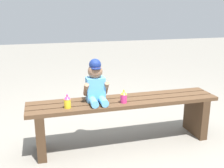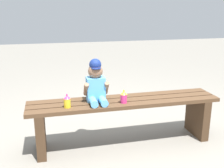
% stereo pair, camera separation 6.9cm
% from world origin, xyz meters
% --- Properties ---
extents(ground_plane, '(16.00, 16.00, 0.00)m').
position_xyz_m(ground_plane, '(0.00, 0.00, 0.00)').
color(ground_plane, gray).
extents(park_bench, '(1.84, 0.35, 0.46)m').
position_xyz_m(park_bench, '(0.00, 0.00, 0.32)').
color(park_bench, '#513823').
rests_on(park_bench, ground_plane).
extents(child_figure, '(0.23, 0.27, 0.40)m').
position_xyz_m(child_figure, '(-0.27, 0.02, 0.63)').
color(child_figure, '#59A5E5').
rests_on(child_figure, park_bench).
extents(sippy_cup_left, '(0.06, 0.06, 0.12)m').
position_xyz_m(sippy_cup_left, '(-0.55, -0.08, 0.51)').
color(sippy_cup_left, yellow).
rests_on(sippy_cup_left, park_bench).
extents(sippy_cup_right, '(0.06, 0.06, 0.12)m').
position_xyz_m(sippy_cup_right, '(-0.03, -0.08, 0.51)').
color(sippy_cup_right, '#E5337F').
rests_on(sippy_cup_right, park_bench).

